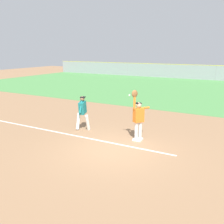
% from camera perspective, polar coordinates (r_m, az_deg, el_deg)
% --- Properties ---
extents(ground_plane, '(79.83, 79.83, 0.00)m').
position_cam_1_polar(ground_plane, '(10.43, 0.48, -8.39)').
color(ground_plane, '#936D4C').
extents(outfield_grass, '(51.16, 19.81, 0.01)m').
position_cam_1_polar(outfield_grass, '(26.56, 19.08, 4.52)').
color(outfield_grass, '#4C8C47').
rests_on(outfield_grass, ground_plane).
extents(chalk_foul_line, '(12.00, 0.18, 0.01)m').
position_cam_1_polar(chalk_foul_line, '(12.89, -12.48, -4.33)').
color(chalk_foul_line, white).
rests_on(chalk_foul_line, ground_plane).
extents(first_base, '(0.40, 0.40, 0.08)m').
position_cam_1_polar(first_base, '(11.51, 5.76, -6.09)').
color(first_base, white).
rests_on(first_base, ground_plane).
extents(fielder, '(0.61, 0.79, 2.28)m').
position_cam_1_polar(fielder, '(11.18, 5.87, -0.89)').
color(fielder, silver).
rests_on(fielder, ground_plane).
extents(runner, '(0.84, 0.84, 1.72)m').
position_cam_1_polar(runner, '(12.68, -6.59, 0.28)').
color(runner, white).
rests_on(runner, ground_plane).
extents(baseball, '(0.07, 0.07, 0.07)m').
position_cam_1_polar(baseball, '(10.93, 3.92, 3.75)').
color(baseball, white).
extents(outfield_fence, '(51.24, 0.08, 1.96)m').
position_cam_1_polar(outfield_fence, '(36.18, 22.20, 8.09)').
color(outfield_fence, '#93999E').
rests_on(outfield_fence, ground_plane).
extents(parked_car_green, '(4.54, 2.40, 1.25)m').
position_cam_1_polar(parked_car_green, '(39.67, 13.16, 8.71)').
color(parked_car_green, '#1E6B33').
rests_on(parked_car_green, ground_plane).
extents(parked_car_red, '(4.50, 2.30, 1.25)m').
position_cam_1_polar(parked_car_red, '(38.72, 19.97, 8.14)').
color(parked_car_red, '#B21E1E').
rests_on(parked_car_red, ground_plane).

